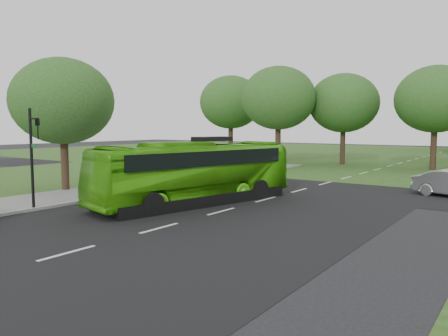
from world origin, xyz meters
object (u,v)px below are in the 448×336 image
(tree_park_b, at_px, (344,103))
(tree_park_c, at_px, (436,99))
(tree_side_near, at_px, (63,101))
(bus, at_px, (195,172))
(tree_park_f, at_px, (231,102))
(traffic_light, at_px, (33,151))
(tree_park_a, at_px, (278,98))

(tree_park_b, bearing_deg, tree_park_c, -8.02)
(tree_side_near, bearing_deg, bus, 9.78)
(tree_park_c, distance_m, bus, 26.29)
(tree_park_b, relative_size, tree_park_c, 1.00)
(tree_park_b, bearing_deg, tree_park_f, -179.26)
(tree_side_near, distance_m, traffic_light, 6.43)
(tree_park_a, xyz_separation_m, bus, (7.13, -21.76, -5.08))
(tree_park_b, relative_size, tree_side_near, 1.17)
(tree_side_near, relative_size, bus, 0.70)
(tree_park_c, height_order, tree_park_f, tree_park_f)
(traffic_light, bearing_deg, tree_park_f, 87.22)
(tree_park_c, height_order, traffic_light, tree_park_c)
(bus, xyz_separation_m, traffic_light, (-4.67, -5.84, 1.19))
(traffic_light, bearing_deg, tree_side_near, 110.54)
(tree_park_b, distance_m, tree_side_near, 28.53)
(tree_park_b, height_order, tree_side_near, tree_park_b)
(traffic_light, bearing_deg, tree_park_b, 63.40)
(tree_park_a, height_order, traffic_light, tree_park_a)
(tree_park_a, bearing_deg, tree_park_c, 13.49)
(tree_side_near, xyz_separation_m, traffic_light, (4.00, -4.34, -2.56))
(tree_park_b, distance_m, bus, 26.75)
(tree_park_a, xyz_separation_m, traffic_light, (2.46, -27.60, -3.88))
(tree_park_a, xyz_separation_m, tree_park_b, (4.99, 4.50, -0.45))
(tree_park_a, relative_size, traffic_light, 2.09)
(tree_park_b, bearing_deg, bus, -85.35)
(tree_park_a, xyz_separation_m, tree_park_f, (-8.73, 4.33, 0.06))
(traffic_light, bearing_deg, tree_park_a, 73.00)
(tree_park_b, xyz_separation_m, traffic_light, (-2.53, -32.10, -3.44))
(bus, bearing_deg, tree_park_a, 121.15)
(tree_park_c, distance_m, traffic_light, 33.03)
(tree_park_b, bearing_deg, tree_park_a, -137.93)
(tree_park_f, xyz_separation_m, traffic_light, (11.18, -31.92, -3.94))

